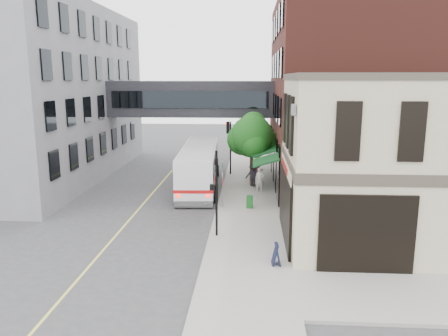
# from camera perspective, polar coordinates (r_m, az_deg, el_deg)

# --- Properties ---
(ground) EXTENTS (120.00, 120.00, 0.00)m
(ground) POSITION_cam_1_polar(r_m,az_deg,el_deg) (21.40, -2.48, -10.98)
(ground) COLOR #38383A
(ground) RESTS_ON ground
(sidewalk_main) EXTENTS (4.00, 60.00, 0.15)m
(sidewalk_main) POSITION_cam_1_polar(r_m,az_deg,el_deg) (34.61, 3.25, -2.00)
(sidewalk_main) COLOR gray
(sidewalk_main) RESTS_ON ground
(corner_building) EXTENTS (10.19, 8.12, 8.45)m
(corner_building) POSITION_cam_1_polar(r_m,az_deg,el_deg) (23.05, 20.77, 0.84)
(corner_building) COLOR tan
(corner_building) RESTS_ON ground
(brick_building) EXTENTS (13.76, 18.00, 14.00)m
(brick_building) POSITION_cam_1_polar(r_m,az_deg,el_deg) (35.53, 16.54, 9.17)
(brick_building) COLOR #4B1E17
(brick_building) RESTS_ON ground
(opposite_building) EXTENTS (14.00, 24.00, 14.00)m
(opposite_building) POSITION_cam_1_polar(r_m,az_deg,el_deg) (40.47, -24.96, 8.84)
(opposite_building) COLOR slate
(opposite_building) RESTS_ON ground
(skyway_bridge) EXTENTS (14.00, 3.18, 3.00)m
(skyway_bridge) POSITION_cam_1_polar(r_m,az_deg,el_deg) (38.03, -4.24, 9.01)
(skyway_bridge) COLOR black
(skyway_bridge) RESTS_ON ground
(traffic_signal_near) EXTENTS (0.44, 0.22, 4.60)m
(traffic_signal_near) POSITION_cam_1_polar(r_m,az_deg,el_deg) (22.34, -1.07, -1.94)
(traffic_signal_near) COLOR black
(traffic_signal_near) RESTS_ON sidewalk_main
(traffic_signal_far) EXTENTS (0.53, 0.28, 4.50)m
(traffic_signal_far) POSITION_cam_1_polar(r_m,az_deg,el_deg) (37.01, 0.64, 4.05)
(traffic_signal_far) COLOR black
(traffic_signal_far) RESTS_ON sidewalk_main
(street_sign_pole) EXTENTS (0.08, 0.75, 3.00)m
(street_sign_pole) POSITION_cam_1_polar(r_m,az_deg,el_deg) (27.43, -0.17, -1.62)
(street_sign_pole) COLOR gray
(street_sign_pole) RESTS_ON sidewalk_main
(street_tree) EXTENTS (3.80, 3.20, 5.60)m
(street_tree) POSITION_cam_1_polar(r_m,az_deg,el_deg) (33.14, 3.66, 4.14)
(street_tree) COLOR #382619
(street_tree) RESTS_ON sidewalk_main
(lane_marking) EXTENTS (0.12, 40.00, 0.01)m
(lane_marking) POSITION_cam_1_polar(r_m,az_deg,el_deg) (31.58, -9.63, -3.62)
(lane_marking) COLOR #D8CC4C
(lane_marking) RESTS_ON ground
(bus) EXTENTS (3.27, 11.68, 3.11)m
(bus) POSITION_cam_1_polar(r_m,az_deg,el_deg) (33.24, -3.27, 0.38)
(bus) COLOR white
(bus) RESTS_ON ground
(pedestrian_a) EXTENTS (0.70, 0.52, 1.75)m
(pedestrian_a) POSITION_cam_1_polar(r_m,az_deg,el_deg) (31.77, 4.65, -1.50)
(pedestrian_a) COLOR silver
(pedestrian_a) RESTS_ON sidewalk_main
(pedestrian_b) EXTENTS (0.99, 0.80, 1.94)m
(pedestrian_b) POSITION_cam_1_polar(r_m,az_deg,el_deg) (34.28, 4.39, -0.35)
(pedestrian_b) COLOR #D08690
(pedestrian_b) RESTS_ON sidewalk_main
(pedestrian_c) EXTENTS (1.25, 0.92, 1.73)m
(pedestrian_c) POSITION_cam_1_polar(r_m,az_deg,el_deg) (33.16, 3.79, -0.94)
(pedestrian_c) COLOR black
(pedestrian_c) RESTS_ON sidewalk_main
(newspaper_box) EXTENTS (0.43, 0.39, 0.79)m
(newspaper_box) POSITION_cam_1_polar(r_m,az_deg,el_deg) (27.79, 3.38, -4.42)
(newspaper_box) COLOR #13531A
(newspaper_box) RESTS_ON sidewalk_main
(sandwich_board) EXTENTS (0.38, 0.56, 0.97)m
(sandwich_board) POSITION_cam_1_polar(r_m,az_deg,el_deg) (19.70, 6.84, -11.12)
(sandwich_board) COLOR black
(sandwich_board) RESTS_ON sidewalk_main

